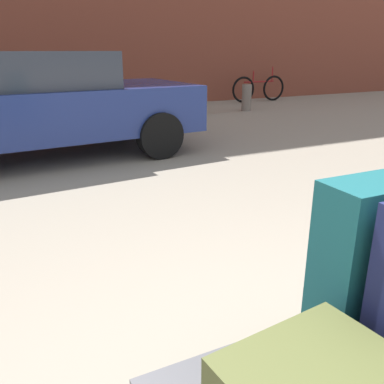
# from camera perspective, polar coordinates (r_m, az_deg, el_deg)

# --- Properties ---
(suitcase_teal_rear_right) EXTENTS (0.37, 0.23, 0.65)m
(suitcase_teal_rear_right) POSITION_cam_1_polar(r_m,az_deg,el_deg) (1.73, 22.72, -9.04)
(suitcase_teal_rear_right) COLOR #144C51
(suitcase_teal_rear_right) RESTS_ON luggage_cart
(parked_car) EXTENTS (4.42, 2.17, 1.42)m
(parked_car) POSITION_cam_1_polar(r_m,az_deg,el_deg) (6.00, -21.46, 11.47)
(parked_car) COLOR navy
(parked_car) RESTS_ON ground_plane
(bicycle_leaning) EXTENTS (1.76, 0.08, 0.96)m
(bicycle_leaning) POSITION_cam_1_polar(r_m,az_deg,el_deg) (12.30, 9.28, 14.05)
(bicycle_leaning) COLOR black
(bicycle_leaning) RESTS_ON ground_plane
(bollard_kerb_near) EXTENTS (0.23, 0.23, 0.63)m
(bollard_kerb_near) POSITION_cam_1_polar(r_m,az_deg,el_deg) (9.16, -7.17, 12.07)
(bollard_kerb_near) COLOR #72665B
(bollard_kerb_near) RESTS_ON ground_plane
(bollard_kerb_mid) EXTENTS (0.23, 0.23, 0.63)m
(bollard_kerb_mid) POSITION_cam_1_polar(r_m,az_deg,el_deg) (9.75, 1.42, 12.65)
(bollard_kerb_mid) COLOR #72665B
(bollard_kerb_mid) RESTS_ON ground_plane
(bollard_kerb_far) EXTENTS (0.23, 0.23, 0.63)m
(bollard_kerb_far) POSITION_cam_1_polar(r_m,az_deg,el_deg) (10.37, 7.61, 12.89)
(bollard_kerb_far) COLOR #72665B
(bollard_kerb_far) RESTS_ON ground_plane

